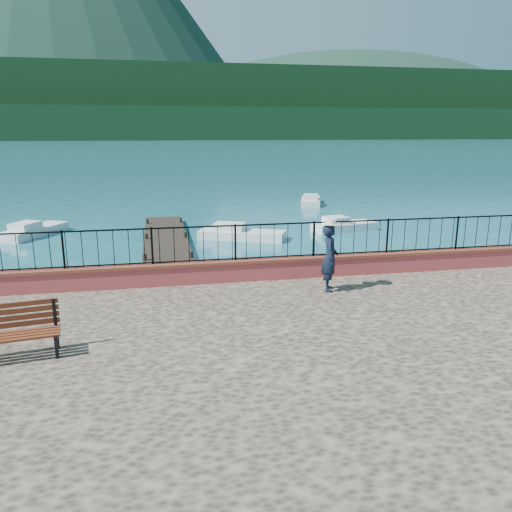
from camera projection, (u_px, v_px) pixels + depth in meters
name	position (u px, v px, depth m)	size (l,w,h in m)	color
ground	(278.00, 384.00, 10.50)	(2000.00, 2000.00, 0.00)	#19596B
parapet	(246.00, 270.00, 13.66)	(28.00, 0.46, 0.58)	#A73C3E
railing	(246.00, 242.00, 13.47)	(27.00, 0.05, 0.95)	black
dock	(167.00, 251.00, 21.50)	(2.00, 16.00, 0.30)	#2D231C
far_forest	(157.00, 124.00, 293.61)	(900.00, 60.00, 18.00)	black
foothills	(156.00, 106.00, 347.49)	(900.00, 120.00, 44.00)	black
companion_hill	(347.00, 135.00, 584.72)	(448.00, 384.00, 180.00)	#142D23
park_bench	(8.00, 344.00, 8.90)	(1.83, 0.83, 0.98)	black
person	(330.00, 258.00, 12.63)	(0.63, 0.41, 1.72)	black
hat	(331.00, 222.00, 12.40)	(0.44, 0.44, 0.12)	silver
boat_1	(242.00, 231.00, 24.46)	(4.19, 1.30, 0.80)	white
boat_2	(344.00, 223.00, 26.57)	(3.38, 1.30, 0.80)	white
boat_3	(34.00, 228.00, 25.30)	(3.83, 1.30, 0.80)	silver
boat_5	(311.00, 199.00, 36.09)	(3.57, 1.30, 0.80)	silver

